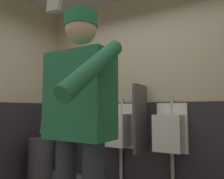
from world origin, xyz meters
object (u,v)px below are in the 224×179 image
Objects in this scene: urinal_middle at (170,132)px; person at (79,118)px; trash_bin at (40,160)px; urinal_left at (118,129)px.

person is at bearing -93.95° from urinal_middle.
trash_bin is (-1.79, -0.49, -0.46)m from urinal_middle.
urinal_left is at bearing 25.23° from trash_bin.
trash_bin is (-1.04, -0.49, -0.46)m from urinal_left.
urinal_middle is 0.72× the size of person.
urinal_middle is at bearing 0.00° from urinal_left.
urinal_middle is 1.94× the size of trash_bin.
urinal_middle is 1.70m from person.
urinal_left is 1.81m from person.
urinal_middle is at bearing 86.05° from person.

